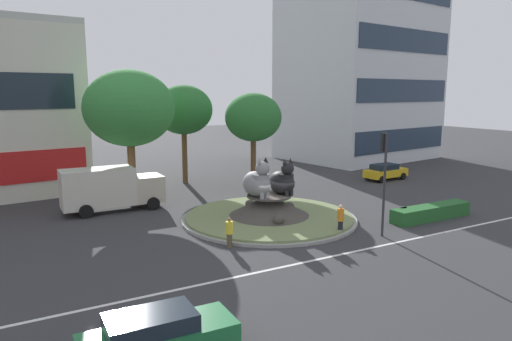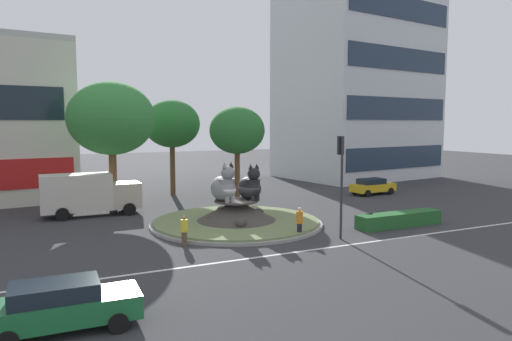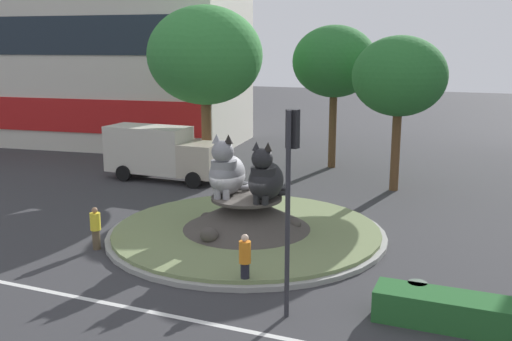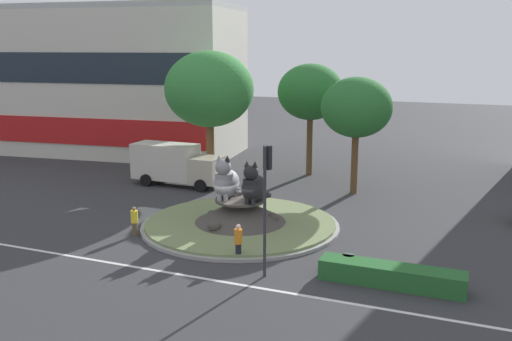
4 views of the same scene
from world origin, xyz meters
TOP-DOWN VIEW (x-y plane):
  - ground_plane at (0.00, 0.00)m, footprint 160.00×160.00m
  - lane_centreline at (0.00, -7.41)m, footprint 112.00×0.20m
  - roundabout_island at (0.00, 0.00)m, footprint 11.26×11.26m
  - cat_statue_grey at (-0.86, -0.03)m, footprint 1.73×2.63m
  - cat_statue_black at (0.91, -0.23)m, footprint 1.54×2.50m
  - traffic_light_mast at (3.90, -6.06)m, footprint 0.36×0.45m
  - office_tower at (24.53, 19.45)m, footprint 18.77×15.32m
  - clipped_hedge_strip at (9.28, -5.01)m, footprint 6.18×1.20m
  - broadleaf_tree_behind_island at (-6.42, 9.06)m, footprint 6.54×6.54m
  - second_tree_near_tower at (4.31, 9.90)m, footprint 4.85×4.85m
  - third_tree_left at (-0.30, 14.36)m, footprint 5.14×5.14m
  - pedestrian_yellow_shirt at (-4.63, -3.66)m, footprint 0.39×0.39m
  - pedestrian_orange_shirt at (1.98, -4.75)m, footprint 0.38×0.38m
  - sedan_on_far_lane at (-11.22, -12.16)m, footprint 4.77×2.06m
  - parked_car_right at (16.60, 6.51)m, footprint 4.46×2.16m
  - delivery_box_truck at (-8.45, 7.27)m, footprint 6.80×2.49m
  - litter_bin at (7.27, -4.44)m, footprint 0.56×0.56m

SIDE VIEW (x-z plane):
  - ground_plane at x=0.00m, z-range 0.00..0.00m
  - lane_centreline at x=0.00m, z-range 0.00..0.01m
  - clipped_hedge_strip at x=9.28m, z-range 0.00..0.90m
  - litter_bin at x=7.27m, z-range 0.00..0.90m
  - roundabout_island at x=0.00m, z-range -0.26..1.38m
  - parked_car_right at x=16.60m, z-range 0.04..1.56m
  - sedan_on_far_lane at x=-11.22m, z-range 0.04..1.66m
  - pedestrian_yellow_shirt at x=-4.63m, z-range 0.03..1.68m
  - pedestrian_orange_shirt at x=1.98m, z-range 0.05..1.82m
  - delivery_box_truck at x=-8.45m, z-range 0.10..3.15m
  - cat_statue_black at x=0.91m, z-range 1.31..3.71m
  - cat_statue_grey at x=-0.86m, z-range 1.29..3.85m
  - traffic_light_mast at x=3.90m, z-range 1.11..7.02m
  - second_tree_near_tower at x=4.31m, z-range 1.95..10.03m
  - third_tree_left at x=-0.30m, z-range 2.17..10.96m
  - broadleaf_tree_behind_island at x=-6.42m, z-range 2.09..11.88m
  - office_tower at x=24.53m, z-range 0.00..27.61m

